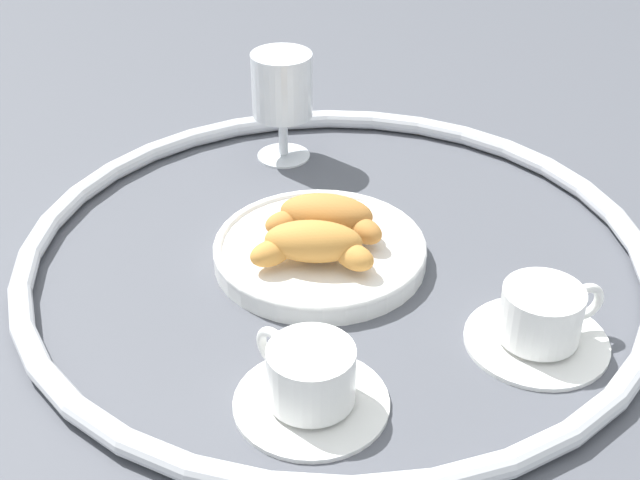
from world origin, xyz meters
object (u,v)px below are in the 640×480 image
at_px(croissant_small, 313,245).
at_px(juice_glass_left, 282,90).
at_px(coffee_cup_far, 310,381).
at_px(pastry_plate, 320,253).
at_px(croissant_large, 326,217).
at_px(coffee_cup_near, 541,321).

height_order(croissant_small, juice_glass_left, juice_glass_left).
distance_m(croissant_small, coffee_cup_far, 0.18).
xyz_separation_m(pastry_plate, croissant_large, (-0.01, -0.02, 0.03)).
bearing_deg(pastry_plate, juice_glass_left, -80.32).
distance_m(croissant_large, juice_glass_left, 0.23).
bearing_deg(juice_glass_left, coffee_cup_far, 93.56).
xyz_separation_m(croissant_small, juice_glass_left, (0.03, -0.27, 0.05)).
distance_m(croissant_small, coffee_cup_near, 0.24).
xyz_separation_m(pastry_plate, croissant_small, (0.01, 0.03, 0.03)).
relative_size(croissant_small, juice_glass_left, 0.97).
height_order(croissant_large, croissant_small, same).
xyz_separation_m(croissant_small, coffee_cup_near, (-0.21, 0.11, -0.02)).
xyz_separation_m(coffee_cup_far, juice_glass_left, (0.03, -0.46, 0.07)).
bearing_deg(coffee_cup_far, coffee_cup_near, -160.25).
xyz_separation_m(pastry_plate, coffee_cup_near, (-0.20, 0.14, 0.01)).
bearing_deg(pastry_plate, coffee_cup_far, 86.44).
distance_m(croissant_small, juice_glass_left, 0.28).
distance_m(pastry_plate, coffee_cup_near, 0.24).
distance_m(croissant_large, coffee_cup_far, 0.24).
xyz_separation_m(croissant_large, coffee_cup_near, (-0.20, 0.16, -0.02)).
bearing_deg(coffee_cup_near, croissant_small, -26.70).
relative_size(coffee_cup_far, juice_glass_left, 0.97).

